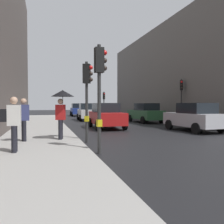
% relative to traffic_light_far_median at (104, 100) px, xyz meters
% --- Properties ---
extents(ground_plane, '(120.00, 120.00, 0.00)m').
position_rel_traffic_light_far_median_xyz_m(ground_plane, '(-0.71, -20.90, -2.21)').
color(ground_plane, black).
extents(sidewalk_kerb, '(3.48, 40.00, 0.16)m').
position_rel_traffic_light_far_median_xyz_m(sidewalk_kerb, '(-7.42, -14.90, -2.13)').
color(sidewalk_kerb, '#A8A5A0').
rests_on(sidewalk_kerb, ground).
extents(building_facade_right, '(12.00, 26.25, 9.81)m').
position_rel_traffic_light_far_median_xyz_m(building_facade_right, '(10.26, -4.83, 2.70)').
color(building_facade_right, slate).
rests_on(building_facade_right, ground).
extents(traffic_light_far_median, '(0.25, 0.43, 3.21)m').
position_rel_traffic_light_far_median_xyz_m(traffic_light_far_median, '(0.00, 0.00, 0.00)').
color(traffic_light_far_median, '#2D2D2D').
rests_on(traffic_light_far_median, ground).
extents(traffic_light_near_right, '(0.45, 0.34, 3.54)m').
position_rel_traffic_light_far_median_xyz_m(traffic_light_near_right, '(-5.36, -18.75, 0.23)').
color(traffic_light_near_right, '#2D2D2D').
rests_on(traffic_light_near_right, ground).
extents(traffic_light_mid_street, '(0.35, 0.45, 3.79)m').
position_rel_traffic_light_far_median_xyz_m(traffic_light_mid_street, '(3.95, -11.20, 0.40)').
color(traffic_light_mid_street, '#2D2D2D').
rests_on(traffic_light_mid_street, ground).
extents(traffic_light_near_left, '(0.44, 0.26, 3.70)m').
position_rel_traffic_light_far_median_xyz_m(traffic_light_near_left, '(-5.36, -21.23, 0.34)').
color(traffic_light_near_left, '#2D2D2D').
rests_on(traffic_light_near_left, ground).
extents(car_blue_van, '(2.14, 4.26, 1.76)m').
position_rel_traffic_light_far_median_xyz_m(car_blue_van, '(-2.59, 4.84, -1.33)').
color(car_blue_van, navy).
rests_on(car_blue_van, ground).
extents(car_white_compact, '(2.18, 4.28, 1.76)m').
position_rel_traffic_light_far_median_xyz_m(car_white_compact, '(-2.82, -4.52, -1.33)').
color(car_white_compact, silver).
rests_on(car_white_compact, ground).
extents(car_silver_hatchback, '(2.25, 4.32, 1.76)m').
position_rel_traffic_light_far_median_xyz_m(car_silver_hatchback, '(1.82, -16.16, -1.33)').
color(car_silver_hatchback, '#BCBCC1').
rests_on(car_silver_hatchback, ground).
extents(car_red_sedan, '(2.07, 4.23, 1.76)m').
position_rel_traffic_light_far_median_xyz_m(car_red_sedan, '(-3.01, -12.92, -1.33)').
color(car_red_sedan, red).
rests_on(car_red_sedan, ground).
extents(car_green_estate, '(2.24, 4.31, 1.76)m').
position_rel_traffic_light_far_median_xyz_m(car_green_estate, '(1.75, -8.79, -1.33)').
color(car_green_estate, '#2D6038').
rests_on(car_green_estate, ground).
extents(car_dark_suv, '(2.09, 4.24, 1.76)m').
position_rel_traffic_light_far_median_xyz_m(car_dark_suv, '(1.23, 8.85, -1.33)').
color(car_dark_suv, black).
rests_on(car_dark_suv, ground).
extents(pedestrian_with_umbrella, '(1.00, 1.00, 2.14)m').
position_rel_traffic_light_far_median_xyz_m(pedestrian_with_umbrella, '(-6.43, -18.54, -0.37)').
color(pedestrian_with_umbrella, black).
rests_on(pedestrian_with_umbrella, sidewalk_kerb).
extents(pedestrian_with_black_backpack, '(0.61, 0.36, 1.77)m').
position_rel_traffic_light_far_median_xyz_m(pedestrian_with_black_backpack, '(-8.15, -21.00, -1.05)').
color(pedestrian_with_black_backpack, black).
rests_on(pedestrian_with_black_backpack, sidewalk_kerb).
extents(pedestrian_with_grey_backpack, '(0.65, 0.41, 1.77)m').
position_rel_traffic_light_far_median_xyz_m(pedestrian_with_grey_backpack, '(-8.04, -18.65, -1.05)').
color(pedestrian_with_grey_backpack, black).
rests_on(pedestrian_with_grey_backpack, sidewalk_kerb).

